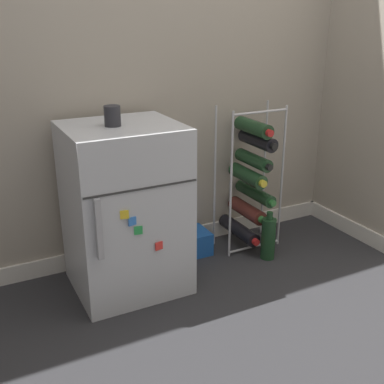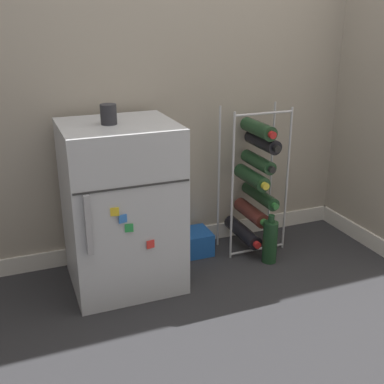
{
  "view_description": "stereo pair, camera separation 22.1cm",
  "coord_description": "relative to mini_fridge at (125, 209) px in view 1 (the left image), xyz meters",
  "views": [
    {
      "loc": [
        -1.1,
        -1.56,
        1.24
      ],
      "look_at": [
        -0.07,
        0.44,
        0.39
      ],
      "focal_mm": 45.0,
      "sensor_mm": 36.0,
      "label": 1
    },
    {
      "loc": [
        -0.9,
        -1.65,
        1.24
      ],
      "look_at": [
        -0.07,
        0.44,
        0.39
      ],
      "focal_mm": 45.0,
      "sensor_mm": 36.0,
      "label": 2
    }
  ],
  "objects": [
    {
      "name": "loose_bottle_floor",
      "position": [
        0.75,
        -0.09,
        -0.28
      ],
      "size": [
        0.08,
        0.08,
        0.27
      ],
      "color": "#19381E",
      "rests_on": "ground_plane"
    },
    {
      "name": "wall_back",
      "position": [
        0.44,
        0.3,
        0.85
      ],
      "size": [
        6.85,
        0.07,
        2.5
      ],
      "color": "#9E9384",
      "rests_on": "ground_plane"
    },
    {
      "name": "fridge_top_cup",
      "position": [
        -0.04,
        -0.01,
        0.44
      ],
      "size": [
        0.07,
        0.07,
        0.09
      ],
      "color": "#28282D",
      "rests_on": "mini_fridge"
    },
    {
      "name": "wine_rack",
      "position": [
        0.75,
        0.1,
        -0.01
      ],
      "size": [
        0.34,
        0.33,
        0.79
      ],
      "color": "#B2B2B7",
      "rests_on": "ground_plane"
    },
    {
      "name": "mini_fridge",
      "position": [
        0.0,
        0.0,
        0.0
      ],
      "size": [
        0.5,
        0.48,
        0.78
      ],
      "color": "#B7BABF",
      "rests_on": "ground_plane"
    },
    {
      "name": "ground_plane",
      "position": [
        0.44,
        -0.39,
        -0.39
      ],
      "size": [
        14.0,
        14.0,
        0.0
      ],
      "primitive_type": "plane",
      "color": "#28282B"
    },
    {
      "name": "soda_box",
      "position": [
        0.39,
        0.15,
        -0.33
      ],
      "size": [
        0.23,
        0.17,
        0.13
      ],
      "color": "#194C9E",
      "rests_on": "ground_plane"
    }
  ]
}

